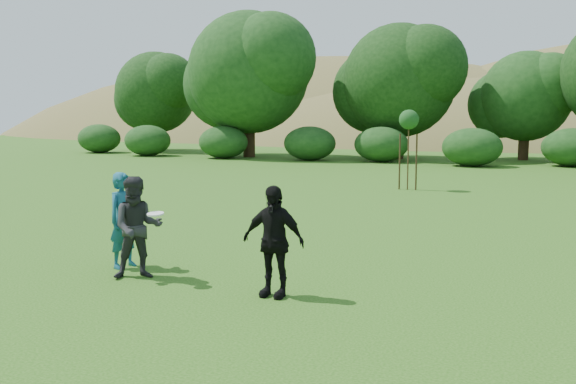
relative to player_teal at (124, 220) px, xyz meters
name	(u,v)px	position (x,y,z in m)	size (l,w,h in m)	color
ground	(216,278)	(1.87, -0.03, -0.85)	(120.00, 120.00, 0.00)	#19470C
player_teal	(124,220)	(0.00, 0.00, 0.00)	(0.62, 0.41, 1.69)	#18556C
player_grey	(138,228)	(0.68, -0.52, 0.00)	(0.82, 0.64, 1.69)	#27272A
player_black	(273,241)	(3.17, -0.61, -0.01)	(0.98, 0.41, 1.67)	black
frisbee	(155,214)	(1.16, -0.70, 0.28)	(0.27, 0.27, 0.05)	white
sapling	(409,122)	(1.97, 13.56, 1.57)	(0.70, 0.70, 2.85)	#3F2D18
hillside	(506,240)	(1.31, 68.43, -12.82)	(150.00, 72.00, 52.00)	olive
tree_row	(529,74)	(5.09, 28.66, 4.03)	(53.92, 10.38, 9.62)	#3A2616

